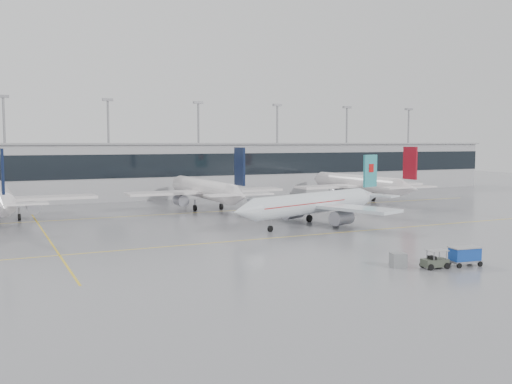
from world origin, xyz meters
name	(u,v)px	position (x,y,z in m)	size (l,w,h in m)	color
ground	(295,236)	(0.00, 0.00, 0.00)	(320.00, 320.00, 0.00)	gray
taxi_line_main	(295,236)	(0.00, 0.00, 0.01)	(120.00, 0.25, 0.01)	yellow
taxi_line_north	(213,212)	(0.00, 30.00, 0.01)	(120.00, 0.25, 0.01)	yellow
taxi_line_cross	(46,235)	(-30.00, 15.00, 0.01)	(0.25, 60.00, 0.01)	yellow
terminal	(163,171)	(0.00, 62.00, 6.00)	(180.00, 15.00, 12.00)	#9A9A9E
terminal_glass	(172,165)	(0.00, 54.45, 7.50)	(180.00, 0.20, 5.00)	black
terminal_roof	(162,144)	(0.00, 62.00, 12.20)	(182.00, 16.00, 0.40)	gray
light_masts	(155,139)	(0.00, 68.00, 13.34)	(156.40, 1.00, 22.60)	gray
air_canada_jet	(318,203)	(8.61, 8.15, 3.27)	(33.12, 26.56, 10.43)	silver
parked_jet_b	(1,198)	(-35.00, 33.69, 3.71)	(29.64, 36.96, 11.72)	white
parked_jet_c	(206,190)	(0.00, 33.69, 3.71)	(29.64, 36.96, 11.72)	white
parked_jet_d	(360,184)	(35.00, 33.69, 3.71)	(29.64, 36.96, 11.72)	white
baggage_tug	(435,262)	(3.02, -23.04, 0.65)	(3.85, 1.86, 1.84)	#3B4235
baggage_cart	(465,255)	(6.59, -23.47, 1.15)	(3.36, 2.13, 1.96)	gray
gse_unit	(398,260)	(0.06, -21.06, 0.72)	(1.45, 1.34, 1.45)	gray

